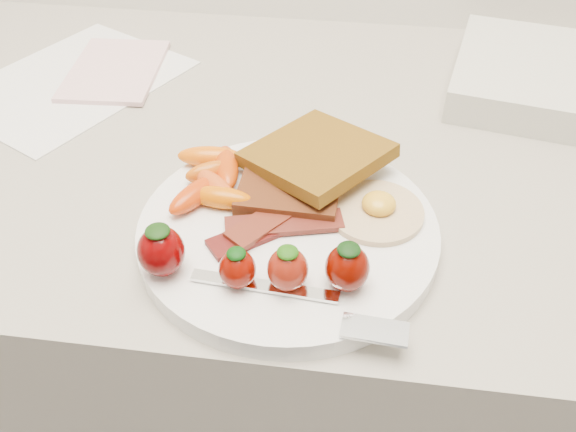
# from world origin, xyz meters

# --- Properties ---
(counter) EXTENTS (2.00, 0.60, 0.90)m
(counter) POSITION_xyz_m (0.00, 1.70, 0.45)
(counter) COLOR gray
(counter) RESTS_ON ground
(plate) EXTENTS (0.27, 0.27, 0.02)m
(plate) POSITION_xyz_m (0.03, 1.54, 0.91)
(plate) COLOR white
(plate) RESTS_ON counter
(toast_lower) EXTENTS (0.10, 0.10, 0.01)m
(toast_lower) POSITION_xyz_m (0.03, 1.59, 0.93)
(toast_lower) COLOR #491E0A
(toast_lower) RESTS_ON plate
(toast_upper) EXTENTS (0.16, 0.16, 0.03)m
(toast_upper) POSITION_xyz_m (0.05, 1.62, 0.94)
(toast_upper) COLOR #4E300C
(toast_upper) RESTS_ON toast_lower
(fried_egg) EXTENTS (0.11, 0.11, 0.02)m
(fried_egg) POSITION_xyz_m (0.11, 1.56, 0.92)
(fried_egg) COLOR #EDDFC7
(fried_egg) RESTS_ON plate
(bacon_strips) EXTENTS (0.12, 0.11, 0.01)m
(bacon_strips) POSITION_xyz_m (0.02, 1.53, 0.92)
(bacon_strips) COLOR #3E0C0E
(bacon_strips) RESTS_ON plate
(baby_carrots) EXTENTS (0.09, 0.11, 0.02)m
(baby_carrots) POSITION_xyz_m (-0.05, 1.58, 0.93)
(baby_carrots) COLOR #C3540B
(baby_carrots) RESTS_ON plate
(strawberries) EXTENTS (0.19, 0.04, 0.05)m
(strawberries) POSITION_xyz_m (0.01, 1.47, 0.94)
(strawberries) COLOR #540102
(strawberries) RESTS_ON plate
(fork) EXTENTS (0.18, 0.06, 0.00)m
(fork) POSITION_xyz_m (0.06, 1.45, 0.92)
(fork) COLOR silver
(fork) RESTS_ON plate
(paper_sheet) EXTENTS (0.29, 0.32, 0.00)m
(paper_sheet) POSITION_xyz_m (-0.28, 1.78, 0.90)
(paper_sheet) COLOR white
(paper_sheet) RESTS_ON counter
(notepad) EXTENTS (0.12, 0.16, 0.01)m
(notepad) POSITION_xyz_m (-0.23, 1.81, 0.91)
(notepad) COLOR beige
(notepad) RESTS_ON paper_sheet
(appliance) EXTENTS (0.30, 0.26, 0.04)m
(appliance) POSITION_xyz_m (0.32, 1.83, 0.92)
(appliance) COLOR beige
(appliance) RESTS_ON counter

